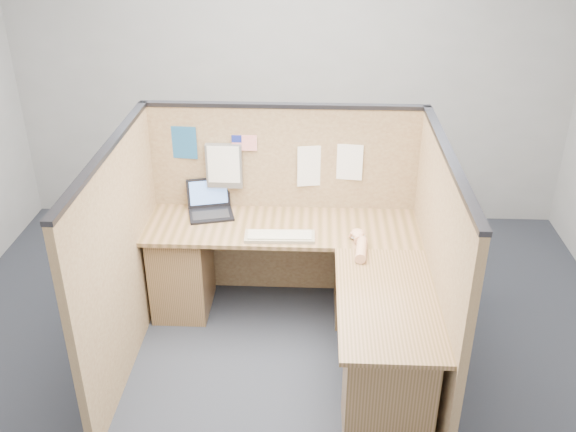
# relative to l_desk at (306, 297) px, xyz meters

# --- Properties ---
(floor) EXTENTS (5.00, 5.00, 0.00)m
(floor) POSITION_rel_l_desk_xyz_m (-0.18, -0.29, -0.39)
(floor) COLOR #20262E
(floor) RESTS_ON ground
(wall_back) EXTENTS (5.00, 0.00, 5.00)m
(wall_back) POSITION_rel_l_desk_xyz_m (-0.18, 1.96, 1.01)
(wall_back) COLOR gray
(wall_back) RESTS_ON floor
(cubicle_partitions) EXTENTS (2.06, 1.83, 1.53)m
(cubicle_partitions) POSITION_rel_l_desk_xyz_m (-0.18, 0.14, 0.38)
(cubicle_partitions) COLOR brown
(cubicle_partitions) RESTS_ON floor
(l_desk) EXTENTS (1.95, 1.75, 0.73)m
(l_desk) POSITION_rel_l_desk_xyz_m (0.00, 0.00, 0.00)
(l_desk) COLOR brown
(l_desk) RESTS_ON floor
(laptop) EXTENTS (0.37, 0.38, 0.23)m
(laptop) POSITION_rel_l_desk_xyz_m (-0.71, 0.58, 0.39)
(laptop) COLOR black
(laptop) RESTS_ON l_desk
(keyboard) EXTENTS (0.49, 0.18, 0.03)m
(keyboard) POSITION_rel_l_desk_xyz_m (-0.19, 0.21, 0.35)
(keyboard) COLOR gray
(keyboard) RESTS_ON l_desk
(mouse) EXTENTS (0.11, 0.07, 0.04)m
(mouse) POSITION_rel_l_desk_xyz_m (0.35, 0.22, 0.36)
(mouse) COLOR silver
(mouse) RESTS_ON l_desk
(hand_forearm) EXTENTS (0.11, 0.38, 0.08)m
(hand_forearm) POSITION_rel_l_desk_xyz_m (0.36, 0.08, 0.37)
(hand_forearm) COLOR tan
(hand_forearm) RESTS_ON l_desk
(blue_poster) EXTENTS (0.18, 0.02, 0.25)m
(blue_poster) POSITION_rel_l_desk_xyz_m (-0.90, 0.68, 0.84)
(blue_poster) COLOR #1D5487
(blue_poster) RESTS_ON cubicle_partitions
(american_flag) EXTENTS (0.19, 0.01, 0.32)m
(american_flag) POSITION_rel_l_desk_xyz_m (-0.49, 0.67, 0.84)
(american_flag) COLOR olive
(american_flag) RESTS_ON cubicle_partitions
(file_holder) EXTENTS (0.26, 0.05, 0.34)m
(file_holder) POSITION_rel_l_desk_xyz_m (-0.62, 0.66, 0.68)
(file_holder) COLOR slate
(file_holder) RESTS_ON cubicle_partitions
(paper_left) EXTENTS (0.21, 0.03, 0.27)m
(paper_left) POSITION_rel_l_desk_xyz_m (0.28, 0.68, 0.71)
(paper_left) COLOR white
(paper_left) RESTS_ON cubicle_partitions
(paper_right) EXTENTS (0.24, 0.05, 0.31)m
(paper_right) POSITION_rel_l_desk_xyz_m (0.04, 0.68, 0.68)
(paper_right) COLOR white
(paper_right) RESTS_ON cubicle_partitions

